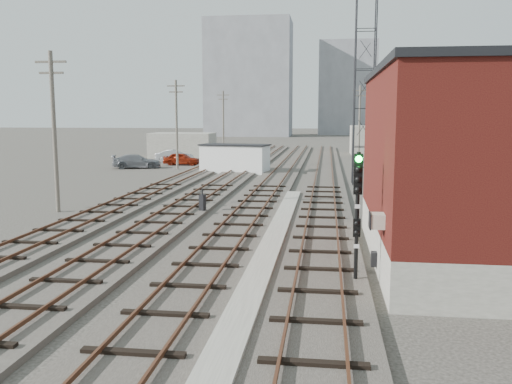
% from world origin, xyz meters
% --- Properties ---
extents(ground, '(320.00, 320.00, 0.00)m').
position_xyz_m(ground, '(0.00, 60.00, 0.00)').
color(ground, '#282621').
rests_on(ground, ground).
extents(track_right, '(3.20, 90.00, 0.39)m').
position_xyz_m(track_right, '(2.50, 39.00, 0.11)').
color(track_right, '#332D28').
rests_on(track_right, ground).
extents(track_mid_right, '(3.20, 90.00, 0.39)m').
position_xyz_m(track_mid_right, '(-1.50, 39.00, 0.11)').
color(track_mid_right, '#332D28').
rests_on(track_mid_right, ground).
extents(track_mid_left, '(3.20, 90.00, 0.39)m').
position_xyz_m(track_mid_left, '(-5.50, 39.00, 0.11)').
color(track_mid_left, '#332D28').
rests_on(track_mid_left, ground).
extents(track_left, '(3.20, 90.00, 0.39)m').
position_xyz_m(track_left, '(-9.50, 39.00, 0.11)').
color(track_left, '#332D28').
rests_on(track_left, ground).
extents(platform_curb, '(0.90, 28.00, 0.26)m').
position_xyz_m(platform_curb, '(0.50, 14.00, 0.13)').
color(platform_curb, gray).
rests_on(platform_curb, ground).
extents(brick_building, '(6.54, 12.20, 7.22)m').
position_xyz_m(brick_building, '(7.50, 12.00, 3.63)').
color(brick_building, gray).
rests_on(brick_building, ground).
extents(lattice_tower, '(1.60, 1.60, 15.00)m').
position_xyz_m(lattice_tower, '(5.50, 35.00, 7.50)').
color(lattice_tower, black).
rests_on(lattice_tower, ground).
extents(utility_pole_left_a, '(1.80, 0.24, 9.00)m').
position_xyz_m(utility_pole_left_a, '(-12.50, 20.00, 4.80)').
color(utility_pole_left_a, '#595147').
rests_on(utility_pole_left_a, ground).
extents(utility_pole_left_b, '(1.80, 0.24, 9.00)m').
position_xyz_m(utility_pole_left_b, '(-12.50, 45.00, 4.80)').
color(utility_pole_left_b, '#595147').
rests_on(utility_pole_left_b, ground).
extents(utility_pole_left_c, '(1.80, 0.24, 9.00)m').
position_xyz_m(utility_pole_left_c, '(-12.50, 70.00, 4.80)').
color(utility_pole_left_c, '#595147').
rests_on(utility_pole_left_c, ground).
extents(utility_pole_right_a, '(1.80, 0.24, 9.00)m').
position_xyz_m(utility_pole_right_a, '(6.50, 28.00, 4.80)').
color(utility_pole_right_a, '#595147').
rests_on(utility_pole_right_a, ground).
extents(utility_pole_right_b, '(1.80, 0.24, 9.00)m').
position_xyz_m(utility_pole_right_b, '(6.50, 58.00, 4.80)').
color(utility_pole_right_b, '#595147').
rests_on(utility_pole_right_b, ground).
extents(apartment_left, '(22.00, 14.00, 30.00)m').
position_xyz_m(apartment_left, '(-18.00, 135.00, 15.00)').
color(apartment_left, gray).
rests_on(apartment_left, ground).
extents(apartment_right, '(16.00, 12.00, 26.00)m').
position_xyz_m(apartment_right, '(8.00, 150.00, 13.00)').
color(apartment_right, gray).
rests_on(apartment_right, ground).
extents(shed_left, '(8.00, 5.00, 3.20)m').
position_xyz_m(shed_left, '(-16.00, 60.00, 1.60)').
color(shed_left, gray).
rests_on(shed_left, ground).
extents(shed_right, '(6.00, 6.00, 4.00)m').
position_xyz_m(shed_right, '(9.00, 70.00, 2.00)').
color(shed_right, gray).
rests_on(shed_right, ground).
extents(signal_mast, '(0.40, 0.42, 4.33)m').
position_xyz_m(signal_mast, '(3.70, 8.55, 2.59)').
color(signal_mast, gray).
rests_on(signal_mast, ground).
extents(switch_stand, '(0.38, 0.38, 1.29)m').
position_xyz_m(switch_stand, '(-4.16, 20.44, 0.61)').
color(switch_stand, black).
rests_on(switch_stand, ground).
extents(site_trailer, '(6.91, 3.97, 2.74)m').
position_xyz_m(site_trailer, '(-6.07, 42.38, 1.38)').
color(site_trailer, white).
rests_on(site_trailer, ground).
extents(car_red, '(4.07, 1.65, 1.38)m').
position_xyz_m(car_red, '(-13.28, 49.53, 0.69)').
color(car_red, maroon).
rests_on(car_red, ground).
extents(car_silver, '(4.51, 2.00, 1.44)m').
position_xyz_m(car_silver, '(-15.11, 53.14, 0.72)').
color(car_silver, '#B3B6BB').
rests_on(car_silver, ground).
extents(car_grey, '(5.35, 3.40, 1.44)m').
position_xyz_m(car_grey, '(-16.97, 45.33, 0.72)').
color(car_grey, slate).
rests_on(car_grey, ground).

